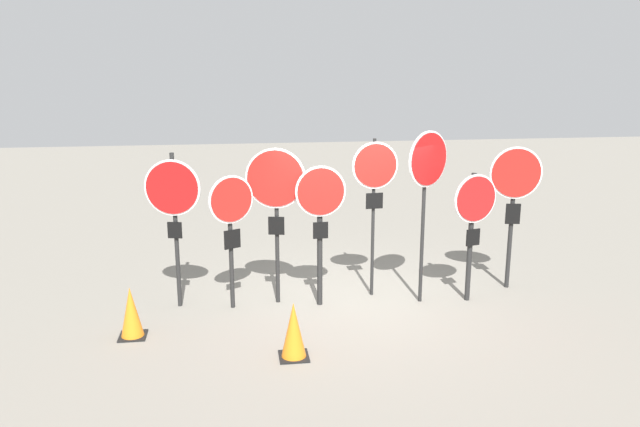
% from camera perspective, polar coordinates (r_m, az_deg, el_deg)
% --- Properties ---
extents(ground_plane, '(40.00, 40.00, 0.00)m').
position_cam_1_polar(ground_plane, '(10.05, 2.66, -8.02)').
color(ground_plane, gray).
extents(stop_sign_0, '(0.84, 0.21, 2.41)m').
position_cam_1_polar(stop_sign_0, '(9.57, -13.28, 1.24)').
color(stop_sign_0, black).
rests_on(stop_sign_0, ground).
extents(stop_sign_1, '(0.66, 0.35, 2.09)m').
position_cam_1_polar(stop_sign_1, '(9.40, -8.13, -0.05)').
color(stop_sign_1, black).
rests_on(stop_sign_1, ground).
extents(stop_sign_2, '(0.90, 0.23, 2.47)m').
position_cam_1_polar(stop_sign_2, '(9.47, -4.07, 2.11)').
color(stop_sign_2, black).
rests_on(stop_sign_2, ground).
extents(stop_sign_3, '(0.77, 0.16, 2.22)m').
position_cam_1_polar(stop_sign_3, '(9.41, 0.03, 0.33)').
color(stop_sign_3, black).
rests_on(stop_sign_3, ground).
extents(stop_sign_4, '(0.74, 0.13, 2.56)m').
position_cam_1_polar(stop_sign_4, '(9.78, 5.03, 3.16)').
color(stop_sign_4, black).
rests_on(stop_sign_4, ground).
extents(stop_sign_5, '(0.73, 0.49, 2.72)m').
position_cam_1_polar(stop_sign_5, '(9.58, 9.79, 3.73)').
color(stop_sign_5, black).
rests_on(stop_sign_5, ground).
extents(stop_sign_6, '(0.74, 0.23, 2.06)m').
position_cam_1_polar(stop_sign_6, '(9.91, 13.89, 0.01)').
color(stop_sign_6, black).
rests_on(stop_sign_6, ground).
extents(stop_sign_7, '(0.84, 0.19, 2.40)m').
position_cam_1_polar(stop_sign_7, '(10.60, 17.38, 2.25)').
color(stop_sign_7, black).
rests_on(stop_sign_7, ground).
extents(traffic_cone_0, '(0.38, 0.38, 0.75)m').
position_cam_1_polar(traffic_cone_0, '(8.12, -2.43, -10.64)').
color(traffic_cone_0, black).
rests_on(traffic_cone_0, ground).
extents(traffic_cone_1, '(0.37, 0.37, 0.72)m').
position_cam_1_polar(traffic_cone_1, '(9.07, -16.88, -8.66)').
color(traffic_cone_1, black).
rests_on(traffic_cone_1, ground).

